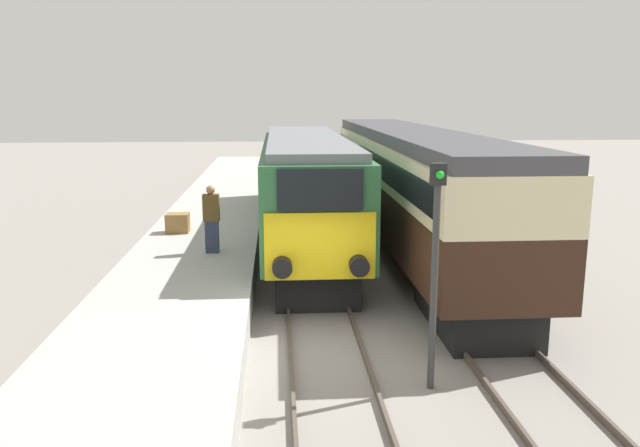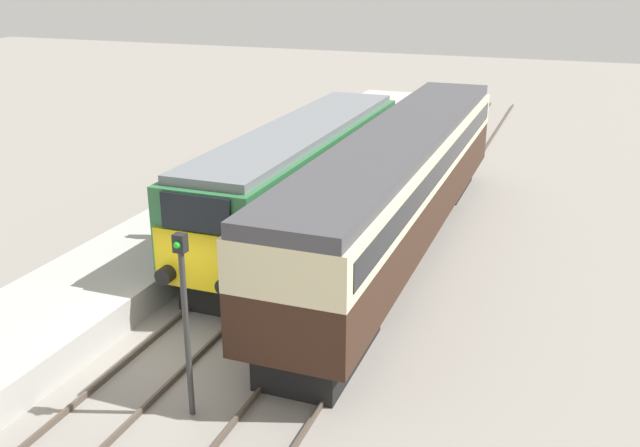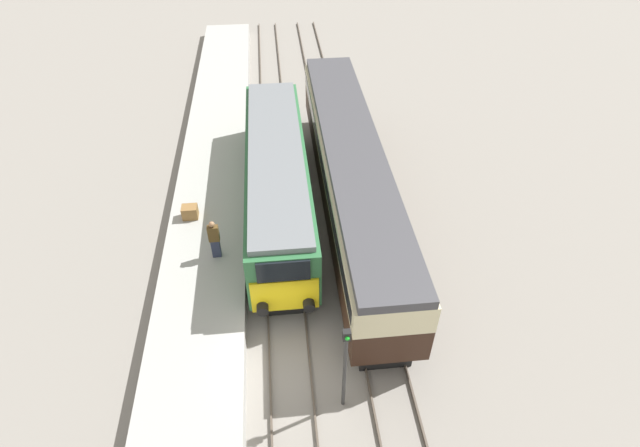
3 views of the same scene
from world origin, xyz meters
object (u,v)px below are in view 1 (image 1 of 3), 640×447
signal_post (435,258)px  locomotive (306,187)px  passenger_carriage (410,178)px  luggage_crate (178,223)px  person_on_platform (212,219)px

signal_post → locomotive: bearing=99.5°
passenger_carriage → luggage_crate: passenger_carriage is taller
locomotive → signal_post: (1.70, -10.20, 0.24)m
luggage_crate → passenger_carriage: bearing=4.5°
locomotive → passenger_carriage: (3.40, -0.18, 0.31)m
locomotive → person_on_platform: bearing=-128.4°
locomotive → person_on_platform: (-2.73, -3.44, -0.35)m
person_on_platform → luggage_crate: (-1.34, 2.67, -0.63)m
locomotive → person_on_platform: size_ratio=7.52×
locomotive → passenger_carriage: 3.42m
locomotive → signal_post: size_ratio=3.52×
passenger_carriage → person_on_platform: 6.97m
signal_post → luggage_crate: bearing=121.4°
passenger_carriage → signal_post: bearing=-99.6°
signal_post → luggage_crate: signal_post is taller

